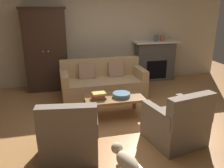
% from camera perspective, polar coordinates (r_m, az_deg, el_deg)
% --- Properties ---
extents(ground_plane, '(9.60, 9.60, 0.00)m').
position_cam_1_polar(ground_plane, '(4.33, 3.34, -9.37)').
color(ground_plane, '#B27A47').
extents(back_wall, '(7.20, 0.10, 2.80)m').
position_cam_1_polar(back_wall, '(6.33, -3.26, 12.98)').
color(back_wall, beige).
rests_on(back_wall, ground).
extents(fireplace, '(1.26, 0.48, 1.12)m').
position_cam_1_polar(fireplace, '(6.68, 10.53, 5.78)').
color(fireplace, '#4C4947').
rests_on(fireplace, ground).
extents(armoire, '(1.06, 0.57, 2.03)m').
position_cam_1_polar(armoire, '(5.96, -16.08, 8.19)').
color(armoire, '#382319').
rests_on(armoire, ground).
extents(couch, '(1.93, 0.88, 0.86)m').
position_cam_1_polar(couch, '(5.37, -2.28, 0.09)').
color(couch, tan).
rests_on(couch, ground).
extents(coffee_table, '(1.10, 0.60, 0.42)m').
position_cam_1_polar(coffee_table, '(4.36, 0.44, -3.79)').
color(coffee_table, brown).
rests_on(coffee_table, ground).
extents(fruit_bowl, '(0.33, 0.33, 0.08)m').
position_cam_1_polar(fruit_bowl, '(4.32, 2.35, -2.69)').
color(fruit_bowl, slate).
rests_on(fruit_bowl, coffee_table).
extents(book_stack, '(0.27, 0.19, 0.12)m').
position_cam_1_polar(book_stack, '(4.22, -3.30, -2.93)').
color(book_stack, '#427A4C').
rests_on(book_stack, coffee_table).
extents(mantel_vase_slate, '(0.11, 0.11, 0.17)m').
position_cam_1_polar(mantel_vase_slate, '(6.56, 10.93, 11.15)').
color(mantel_vase_slate, '#565B66').
rests_on(mantel_vase_slate, fireplace).
extents(mantel_vase_terracotta, '(0.13, 0.13, 0.16)m').
position_cam_1_polar(mantel_vase_terracotta, '(6.63, 12.37, 11.12)').
color(mantel_vase_terracotta, '#A86042').
rests_on(mantel_vase_terracotta, fireplace).
extents(armchair_near_left, '(0.87, 0.87, 0.88)m').
position_cam_1_polar(armchair_near_left, '(3.37, -10.33, -12.36)').
color(armchair_near_left, '#756656').
rests_on(armchair_near_left, ground).
extents(armchair_near_right, '(0.90, 0.91, 0.88)m').
position_cam_1_polar(armchair_near_right, '(3.73, 15.78, -9.51)').
color(armchair_near_right, '#756656').
rests_on(armchair_near_right, ground).
extents(dog, '(0.31, 0.55, 0.39)m').
position_cam_1_polar(dog, '(2.96, 3.43, -18.56)').
color(dog, beige).
rests_on(dog, ground).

